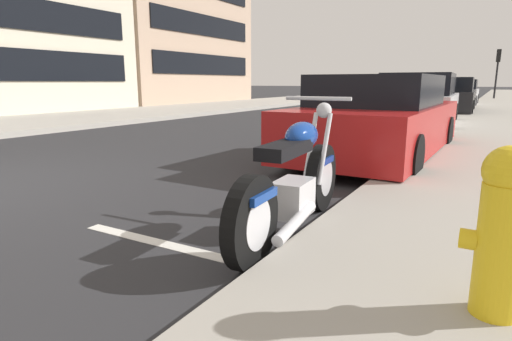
{
  "coord_description": "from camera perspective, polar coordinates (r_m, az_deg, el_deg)",
  "views": [
    {
      "loc": [
        -2.35,
        -5.48,
        1.25
      ],
      "look_at": [
        0.55,
        -3.82,
        0.55
      ],
      "focal_mm": 29.44,
      "sensor_mm": 36.0,
      "label": 1
    }
  ],
  "objects": [
    {
      "name": "parking_stall_stripe",
      "position": [
        3.28,
        -8.87,
        -10.66
      ],
      "size": [
        0.12,
        2.2,
        0.01
      ],
      "primitive_type": "cube",
      "color": "silver",
      "rests_on": "ground"
    },
    {
      "name": "parked_car_near_corner",
      "position": [
        12.81,
        21.21,
        8.68
      ],
      "size": [
        4.65,
        2.07,
        1.49
      ],
      "rotation": [
        0.0,
        0.0,
        0.04
      ],
      "color": "silver",
      "rests_on": "ground"
    },
    {
      "name": "parked_car_mid_block",
      "position": [
        24.68,
        25.82,
        9.37
      ],
      "size": [
        4.35,
        1.88,
        1.39
      ],
      "rotation": [
        0.0,
        0.0,
        0.02
      ],
      "color": "silver",
      "rests_on": "ground"
    },
    {
      "name": "parked_motorcycle",
      "position": [
        3.5,
        5.27,
        -1.69
      ],
      "size": [
        2.19,
        0.62,
        1.13
      ],
      "rotation": [
        0.0,
        0.0,
        0.06
      ],
      "color": "black",
      "rests_on": "ground"
    },
    {
      "name": "sidewalk_far_curb",
      "position": [
        18.83,
        -10.48,
        8.12
      ],
      "size": [
        120.0,
        5.0,
        0.14
      ],
      "primitive_type": "cube",
      "color": "#ADA89E",
      "rests_on": "ground"
    },
    {
      "name": "townhouse_far_uphill",
      "position": [
        27.12,
        -14.3,
        19.59
      ],
      "size": [
        10.03,
        8.13,
        10.08
      ],
      "color": "tan",
      "rests_on": "ground"
    },
    {
      "name": "traffic_signal_near_corner",
      "position": [
        34.27,
        30.01,
        12.55
      ],
      "size": [
        0.36,
        0.28,
        3.33
      ],
      "color": "black",
      "rests_on": "sidewalk_near_curb"
    },
    {
      "name": "fire_hydrant",
      "position": [
        2.3,
        30.55,
        -6.76
      ],
      "size": [
        0.24,
        0.36,
        0.84
      ],
      "color": "gold",
      "rests_on": "sidewalk_near_curb"
    },
    {
      "name": "crossing_truck",
      "position": [
        40.02,
        18.26,
        10.98
      ],
      "size": [
        2.54,
        5.55,
        1.94
      ],
      "rotation": [
        0.0,
        0.0,
        1.66
      ],
      "color": "maroon",
      "rests_on": "ground"
    },
    {
      "name": "parked_car_across_street",
      "position": [
        7.3,
        16.34,
        6.63
      ],
      "size": [
        4.72,
        1.98,
        1.36
      ],
      "rotation": [
        0.0,
        0.0,
        -0.02
      ],
      "color": "#AD1919",
      "rests_on": "ground"
    },
    {
      "name": "parked_car_far_down_curb",
      "position": [
        18.71,
        24.77,
        9.07
      ],
      "size": [
        4.44,
        1.95,
        1.44
      ],
      "rotation": [
        0.0,
        0.0,
        0.03
      ],
      "color": "black",
      "rests_on": "ground"
    }
  ]
}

